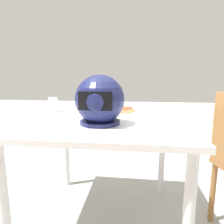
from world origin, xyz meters
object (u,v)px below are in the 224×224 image
pizza (118,109)px  drinking_glass (53,105)px  dining_table (105,131)px  motorcycle_helmet (99,101)px

pizza → drinking_glass: bearing=3.5°
dining_table → pizza: (-0.07, -0.21, 0.11)m
motorcycle_helmet → drinking_glass: size_ratio=2.51×
dining_table → motorcycle_helmet: size_ratio=3.64×
pizza → drinking_glass: (0.49, 0.03, 0.03)m
pizza → drinking_glass: 0.49m
dining_table → motorcycle_helmet: 0.27m
motorcycle_helmet → pizza: bearing=-100.3°
pizza → motorcycle_helmet: (0.07, 0.38, 0.10)m
motorcycle_helmet → drinking_glass: bearing=-39.9°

